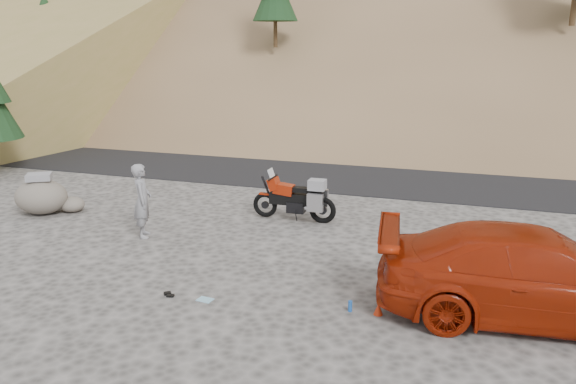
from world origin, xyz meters
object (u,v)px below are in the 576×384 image
Objects in this scene: man at (145,236)px; red_car at (532,317)px; boulder at (41,196)px; motorcycle at (298,199)px.

red_car is at bearing -127.87° from man.
boulder reaches higher than red_car.
motorcycle is 1.28× the size of man.
man is 0.34× the size of red_car.
man is at bearing 72.59° from red_car.
red_car is 12.07m from boulder.
man is (-3.04, -2.29, -0.56)m from motorcycle.
motorcycle is 1.28× the size of boulder.
motorcycle is at bearing 13.08° from boulder.
motorcycle is at bearing 46.93° from red_car.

